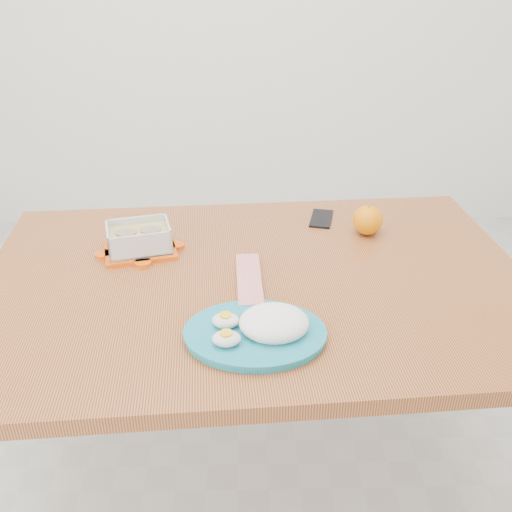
{
  "coord_description": "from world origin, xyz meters",
  "views": [
    {
      "loc": [
        0.03,
        -1.38,
        1.49
      ],
      "look_at": [
        0.06,
        -0.16,
        0.81
      ],
      "focal_mm": 40.0,
      "sensor_mm": 36.0,
      "label": 1
    }
  ],
  "objects_px": {
    "food_container": "(139,239)",
    "rice_plate": "(261,328)",
    "smartphone": "(321,219)",
    "dining_table": "(256,305)",
    "orange_fruit": "(368,220)"
  },
  "relations": [
    {
      "from": "rice_plate",
      "to": "orange_fruit",
      "type": "bearing_deg",
      "value": 58.69
    },
    {
      "from": "dining_table",
      "to": "food_container",
      "type": "relative_size",
      "value": 6.61
    },
    {
      "from": "dining_table",
      "to": "smartphone",
      "type": "xyz_separation_m",
      "value": [
        0.2,
        0.33,
        0.09
      ]
    },
    {
      "from": "orange_fruit",
      "to": "smartphone",
      "type": "bearing_deg",
      "value": 141.15
    },
    {
      "from": "dining_table",
      "to": "food_container",
      "type": "distance_m",
      "value": 0.36
    },
    {
      "from": "orange_fruit",
      "to": "rice_plate",
      "type": "relative_size",
      "value": 0.28
    },
    {
      "from": "food_container",
      "to": "smartphone",
      "type": "xyz_separation_m",
      "value": [
        0.51,
        0.19,
        -0.04
      ]
    },
    {
      "from": "rice_plate",
      "to": "smartphone",
      "type": "distance_m",
      "value": 0.61
    },
    {
      "from": "food_container",
      "to": "rice_plate",
      "type": "xyz_separation_m",
      "value": [
        0.32,
        -0.39,
        -0.01
      ]
    },
    {
      "from": "dining_table",
      "to": "smartphone",
      "type": "relative_size",
      "value": 11.59
    },
    {
      "from": "smartphone",
      "to": "dining_table",
      "type": "bearing_deg",
      "value": -108.86
    },
    {
      "from": "dining_table",
      "to": "smartphone",
      "type": "height_order",
      "value": "smartphone"
    },
    {
      "from": "dining_table",
      "to": "rice_plate",
      "type": "xyz_separation_m",
      "value": [
        0.01,
        -0.25,
        0.11
      ]
    },
    {
      "from": "food_container",
      "to": "orange_fruit",
      "type": "bearing_deg",
      "value": -5.39
    },
    {
      "from": "orange_fruit",
      "to": "smartphone",
      "type": "distance_m",
      "value": 0.16
    }
  ]
}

